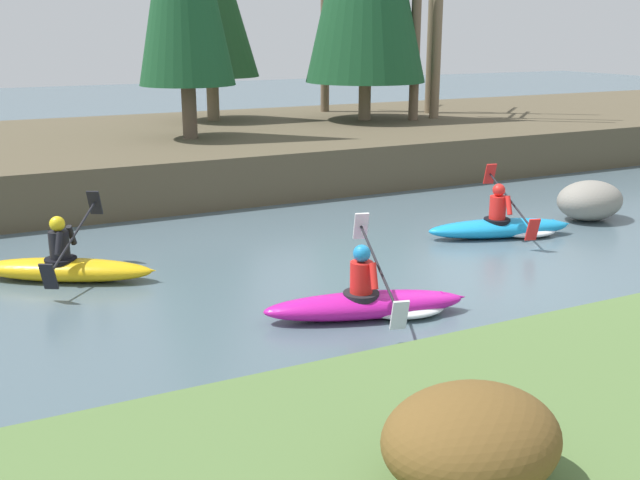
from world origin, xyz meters
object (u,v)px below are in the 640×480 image
kayaker_lead (505,226)px  kayaker_trailing (66,266)px  boulder_midstream (590,200)px  kayaker_middle (373,303)px

kayaker_lead → kayaker_trailing: same height
kayaker_lead → boulder_midstream: 2.38m
kayaker_middle → kayaker_lead: bearing=44.6°
boulder_midstream → kayaker_trailing: bearing=175.9°
kayaker_middle → kayaker_trailing: same height
kayaker_trailing → boulder_midstream: (9.96, -0.72, 0.17)m
kayaker_lead → boulder_midstream: size_ratio=1.98×
kayaker_lead → boulder_midstream: (2.35, 0.27, 0.20)m
kayaker_lead → kayaker_middle: (-4.18, -2.37, 0.00)m
kayaker_middle → kayaker_trailing: size_ratio=1.06×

